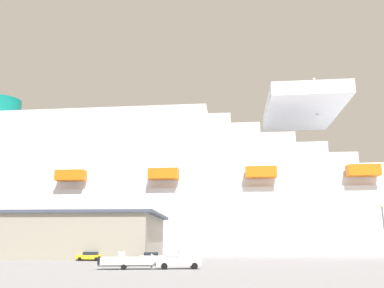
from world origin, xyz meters
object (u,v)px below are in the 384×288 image
(cruise_ship, at_px, (88,197))
(small_boat_on_trailer, at_px, (132,261))
(pickup_truck, at_px, (180,260))
(parked_car_white_van, at_px, (152,257))
(street_lamp, at_px, (384,226))
(parked_car_yellow_taxi, at_px, (90,256))

(cruise_ship, height_order, small_boat_on_trailer, cruise_ship)
(pickup_truck, bearing_deg, parked_car_white_van, 110.70)
(cruise_ship, xyz_separation_m, pickup_truck, (37.42, -68.92, -16.05))
(small_boat_on_trailer, relative_size, parked_car_white_van, 1.89)
(cruise_ship, xyz_separation_m, parked_car_white_van, (30.13, -49.63, -16.26))
(street_lamp, xyz_separation_m, parked_car_white_van, (-34.24, 14.61, -4.57))
(parked_car_white_van, xyz_separation_m, parked_car_yellow_taxi, (-11.74, 1.75, 0.00))
(cruise_ship, xyz_separation_m, parked_car_yellow_taxi, (18.39, -47.88, -16.26))
(street_lamp, bearing_deg, small_boat_on_trailer, -169.88)
(pickup_truck, bearing_deg, cruise_ship, 118.50)
(parked_car_white_van, bearing_deg, small_boat_on_trailer, -86.02)
(street_lamp, bearing_deg, pickup_truck, -170.14)
(cruise_ship, xyz_separation_m, street_lamp, (64.38, -64.24, -11.69))
(small_boat_on_trailer, distance_m, street_lamp, 33.63)
(pickup_truck, height_order, small_boat_on_trailer, pickup_truck)
(small_boat_on_trailer, xyz_separation_m, parked_car_white_van, (-1.42, 20.47, -0.12))
(pickup_truck, height_order, street_lamp, street_lamp)
(cruise_ship, bearing_deg, pickup_truck, -61.50)
(pickup_truck, xyz_separation_m, street_lamp, (26.95, 4.68, 4.36))
(small_boat_on_trailer, bearing_deg, street_lamp, 10.12)
(pickup_truck, distance_m, parked_car_white_van, 20.62)
(small_boat_on_trailer, height_order, parked_car_white_van, small_boat_on_trailer)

